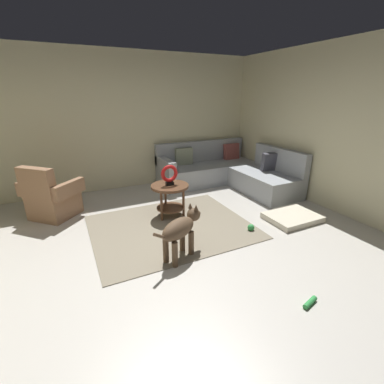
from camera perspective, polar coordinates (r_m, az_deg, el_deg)
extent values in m
cube|color=beige|center=(3.53, -2.37, -13.40)|extent=(6.00, 6.00, 0.10)
cube|color=beige|center=(5.78, -14.76, 14.10)|extent=(6.00, 0.12, 2.70)
cube|color=beige|center=(4.94, 31.06, 10.99)|extent=(0.12, 6.00, 2.70)
cube|color=gray|center=(4.11, -4.41, -7.36)|extent=(2.30, 1.90, 0.01)
cube|color=#9EA3A8|center=(6.10, 3.39, 4.08)|extent=(2.20, 0.85, 0.42)
cube|color=#9EA3A8|center=(6.30, 1.88, 8.74)|extent=(2.20, 0.14, 0.46)
cube|color=#9EA3A8|center=(5.60, 15.11, 1.92)|extent=(0.85, 1.40, 0.42)
cube|color=#9EA3A8|center=(5.72, 18.23, 6.56)|extent=(0.14, 1.40, 0.46)
cube|color=#9EA3A8|center=(5.61, -5.73, 5.95)|extent=(0.16, 0.85, 0.22)
cube|color=#994C47|center=(6.57, 8.36, 8.48)|extent=(0.39, 0.18, 0.39)
cube|color=gray|center=(5.97, -1.73, 7.50)|extent=(0.39, 0.17, 0.38)
cube|color=#4C4C56|center=(5.71, 16.38, 6.10)|extent=(0.40, 0.21, 0.39)
cube|color=#936B4C|center=(4.92, -27.13, -2.36)|extent=(0.85, 0.85, 0.40)
cube|color=#936B4C|center=(4.63, -30.12, 1.59)|extent=(0.53, 0.52, 0.48)
cube|color=#936B4C|center=(5.07, -30.48, 1.43)|extent=(0.49, 0.50, 0.22)
cube|color=#936B4C|center=(4.58, -24.63, 0.62)|extent=(0.49, 0.50, 0.22)
cylinder|color=brown|center=(4.27, -4.75, 1.25)|extent=(0.60, 0.60, 0.04)
cylinder|color=brown|center=(4.40, -4.61, -3.31)|extent=(0.45, 0.45, 0.02)
cylinder|color=brown|center=(4.55, -5.65, -1.17)|extent=(0.04, 0.04, 0.50)
cylinder|color=brown|center=(4.21, -6.47, -3.02)|extent=(0.04, 0.04, 0.50)
cylinder|color=brown|center=(4.34, -1.82, -2.19)|extent=(0.04, 0.04, 0.50)
cube|color=black|center=(4.25, -4.76, 1.83)|extent=(0.12, 0.08, 0.05)
torus|color=red|center=(4.20, -4.83, 3.93)|extent=(0.28, 0.06, 0.28)
cube|color=beige|center=(4.58, 20.55, -5.06)|extent=(0.80, 0.60, 0.09)
cylinder|color=brown|center=(3.45, -2.07, -10.08)|extent=(0.07, 0.07, 0.32)
cylinder|color=brown|center=(3.38, -0.18, -10.81)|extent=(0.07, 0.07, 0.32)
cylinder|color=brown|center=(3.25, -5.59, -12.26)|extent=(0.07, 0.07, 0.32)
cylinder|color=brown|center=(3.17, -3.66, -13.11)|extent=(0.07, 0.07, 0.32)
ellipsoid|color=brown|center=(3.19, -2.90, -7.80)|extent=(0.56, 0.43, 0.24)
sphere|color=brown|center=(3.37, 0.34, -4.81)|extent=(0.17, 0.17, 0.17)
ellipsoid|color=brown|center=(3.43, 1.10, -4.68)|extent=(0.14, 0.12, 0.07)
cone|color=brown|center=(3.34, -0.38, -2.89)|extent=(0.06, 0.06, 0.07)
cone|color=brown|center=(3.29, 0.87, -3.25)|extent=(0.06, 0.06, 0.07)
cylinder|color=brown|center=(2.97, -6.77, -9.33)|extent=(0.20, 0.12, 0.16)
sphere|color=green|center=(4.07, 12.42, -7.37)|extent=(0.10, 0.10, 0.10)
cylinder|color=green|center=(2.99, 23.79, -20.68)|extent=(0.20, 0.10, 0.05)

